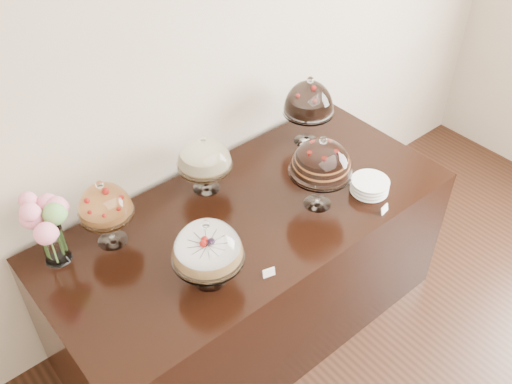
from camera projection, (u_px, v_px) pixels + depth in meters
wall_back at (212, 58)px, 2.99m from camera, size 5.00×0.04×3.00m
display_counter at (250, 271)px, 3.26m from camera, size 2.20×1.00×0.90m
cake_stand_sugar_sponge at (207, 245)px, 2.48m from camera, size 0.33×0.33×0.37m
cake_stand_choco_layer at (321, 160)px, 2.84m from camera, size 0.33×0.33×0.43m
cake_stand_cheesecake at (204, 156)px, 2.98m from camera, size 0.30×0.30×0.35m
cake_stand_dark_choco at (309, 100)px, 3.27m from camera, size 0.30×0.30×0.44m
cake_stand_fruit_tart at (104, 204)px, 2.66m from camera, size 0.27×0.27×0.38m
flower_vase at (47, 222)px, 2.55m from camera, size 0.22×0.28×0.39m
plate_stack at (370, 186)px, 3.08m from camera, size 0.20×0.20×0.07m
price_card_left at (269, 273)px, 2.63m from camera, size 0.06×0.03×0.04m
price_card_right at (384, 209)px, 2.96m from camera, size 0.06×0.02×0.04m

